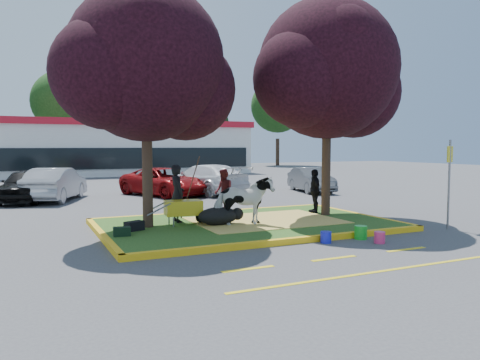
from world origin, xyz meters
name	(u,v)px	position (x,y,z in m)	size (l,w,h in m)	color
ground	(247,227)	(0.00, 0.00, 0.00)	(90.00, 90.00, 0.00)	#424244
median_island	(247,224)	(0.00, 0.00, 0.07)	(8.00, 5.00, 0.15)	#224917
curb_near	(293,241)	(0.00, -2.58, 0.07)	(8.30, 0.16, 0.15)	yellow
curb_far	(214,213)	(0.00, 2.58, 0.07)	(8.30, 0.16, 0.15)	yellow
curb_left	(102,236)	(-4.08, 0.00, 0.07)	(0.16, 5.30, 0.15)	yellow
curb_right	(359,216)	(4.08, 0.00, 0.07)	(0.16, 5.30, 0.15)	yellow
straw_bedding	(265,220)	(0.60, 0.00, 0.15)	(4.20, 3.00, 0.01)	#E8D45F
tree_purple_left	(147,70)	(-2.78, 0.38, 4.36)	(5.06, 4.20, 6.51)	black
tree_purple_right	(328,75)	(2.92, 0.18, 4.56)	(5.30, 4.40, 6.82)	black
fire_lane_stripe_a	(248,269)	(-2.00, -4.20, 0.00)	(1.10, 0.12, 0.01)	yellow
fire_lane_stripe_b	(334,258)	(0.00, -4.20, 0.00)	(1.10, 0.12, 0.01)	yellow
fire_lane_stripe_c	(406,249)	(2.00, -4.20, 0.00)	(1.10, 0.12, 0.01)	yellow
fire_lane_long	(373,272)	(0.00, -5.40, 0.00)	(6.00, 0.10, 0.01)	yellow
retail_building	(124,147)	(2.00, 27.98, 2.25)	(20.40, 8.40, 4.40)	silver
treeline	(97,93)	(1.23, 37.61, 7.73)	(46.58, 7.80, 14.63)	black
cow	(243,201)	(-0.34, -0.48, 0.83)	(0.74, 1.62, 1.36)	white
calf	(218,216)	(-0.96, -0.15, 0.40)	(1.17, 0.66, 0.51)	black
handler	(177,193)	(-1.82, 0.87, 0.98)	(0.61, 0.40, 1.66)	black
visitor_a	(224,191)	(0.12, 2.01, 0.88)	(0.71, 0.55, 1.45)	#481419
visitor_b	(315,191)	(2.85, 0.77, 0.87)	(0.84, 0.35, 1.44)	black
wheelbarrow	(184,208)	(-1.81, 0.31, 0.62)	(1.81, 0.70, 0.68)	black
gear_bag_dark	(134,226)	(-3.27, -0.02, 0.27)	(0.48, 0.26, 0.25)	black
gear_bag_green	(122,232)	(-3.70, -0.61, 0.26)	(0.41, 0.25, 0.22)	black
sign_post	(449,174)	(5.03, -2.70, 1.56)	(0.34, 0.15, 2.53)	slate
bucket_green	(361,232)	(1.85, -2.80, 0.17)	(0.32, 0.32, 0.34)	green
bucket_pink	(380,237)	(1.94, -3.39, 0.14)	(0.26, 0.26, 0.28)	#E1326E
bucket_blue	(326,237)	(0.78, -2.81, 0.14)	(0.26, 0.26, 0.28)	#1A20D0
car_black	(27,185)	(-5.72, 9.43, 0.70)	(1.66, 4.13, 1.41)	black
car_silver	(56,184)	(-4.59, 9.36, 0.71)	(1.50, 4.31, 1.42)	#9DA0A5
car_red	(164,182)	(0.18, 9.42, 0.66)	(2.18, 4.73, 1.31)	maroon
car_white	(205,179)	(2.17, 9.20, 0.73)	(2.04, 5.01, 1.46)	white
car_grey	(311,180)	(7.48, 7.93, 0.62)	(1.31, 3.77, 1.24)	#54585C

